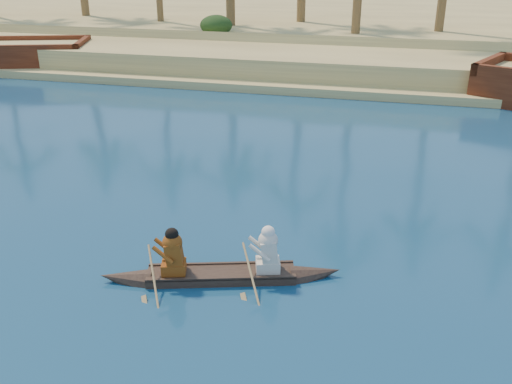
% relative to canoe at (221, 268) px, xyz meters
% --- Properties ---
extents(sandy_embankment, '(150.00, 51.00, 1.50)m').
position_rel_canoe_xyz_m(sandy_embankment, '(-7.22, 40.05, 0.28)').
color(sandy_embankment, '#D9C87A').
rests_on(sandy_embankment, ground).
extents(shrub_cluster, '(100.00, 6.00, 2.40)m').
position_rel_canoe_xyz_m(shrub_cluster, '(-7.22, 24.67, 0.95)').
color(shrub_cluster, black).
rests_on(shrub_cluster, ground).
extents(canoe, '(4.70, 2.01, 1.30)m').
position_rel_canoe_xyz_m(canoe, '(0.00, 0.00, 0.00)').
color(canoe, '#403022').
rests_on(canoe, ground).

